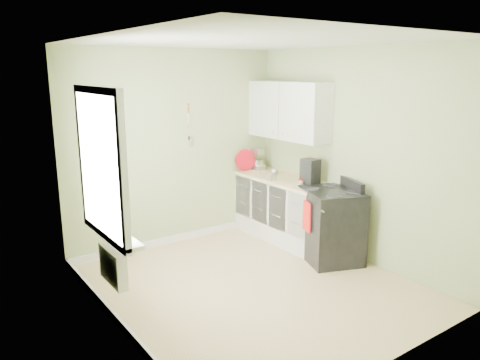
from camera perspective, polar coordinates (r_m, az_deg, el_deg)
floor at (r=5.49m, az=1.72°, el=-12.88°), size 3.20×3.60×0.02m
ceiling at (r=4.94m, az=1.95°, el=16.75°), size 3.20×3.60×0.02m
wall_back at (r=6.55m, az=-7.84°, el=3.84°), size 3.20×0.02×2.70m
wall_left at (r=4.29m, az=-15.57°, el=-1.56°), size 0.02×3.60×2.70m
wall_right at (r=6.13m, az=13.89°, el=2.94°), size 0.02×3.60×2.70m
base_cabinets at (r=6.82m, az=5.38°, el=-3.61°), size 0.60×1.60×0.87m
countertop at (r=6.69m, az=5.40°, el=0.10°), size 0.64×1.60×0.04m
upper_cabinets at (r=6.71m, az=5.90°, el=8.43°), size 0.35×1.40×0.80m
window at (r=4.53m, az=-16.72°, el=1.75°), size 0.06×1.14×1.44m
window_sill at (r=4.72m, az=-15.34°, el=-6.13°), size 0.18×1.14×0.04m
radiator at (r=4.79m, az=-15.22°, el=-10.09°), size 0.12×0.50×0.35m
wall_utensils at (r=6.58m, az=-6.23°, el=5.83°), size 0.02×0.14×0.58m
stove at (r=6.14m, az=11.04°, el=-5.37°), size 0.91×0.94×1.05m
stand_mixer at (r=7.25m, az=1.89°, el=2.58°), size 0.18×0.31×0.36m
kettle at (r=6.48m, az=4.11°, el=0.63°), size 0.17×0.10×0.17m
coffee_maker at (r=6.35m, az=8.54°, el=0.96°), size 0.20×0.22×0.34m
red_tray at (r=7.11m, az=0.63°, el=2.46°), size 0.34×0.09×0.33m
jar at (r=6.29m, az=7.43°, el=-0.25°), size 0.07×0.07×0.08m
plant_a at (r=4.50m, az=-14.47°, el=-4.80°), size 0.19×0.16×0.30m
plant_b at (r=4.69m, az=-15.41°, el=-4.14°), size 0.19×0.20×0.29m
plant_c at (r=4.85m, az=-16.17°, el=-3.43°), size 0.21×0.21×0.32m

